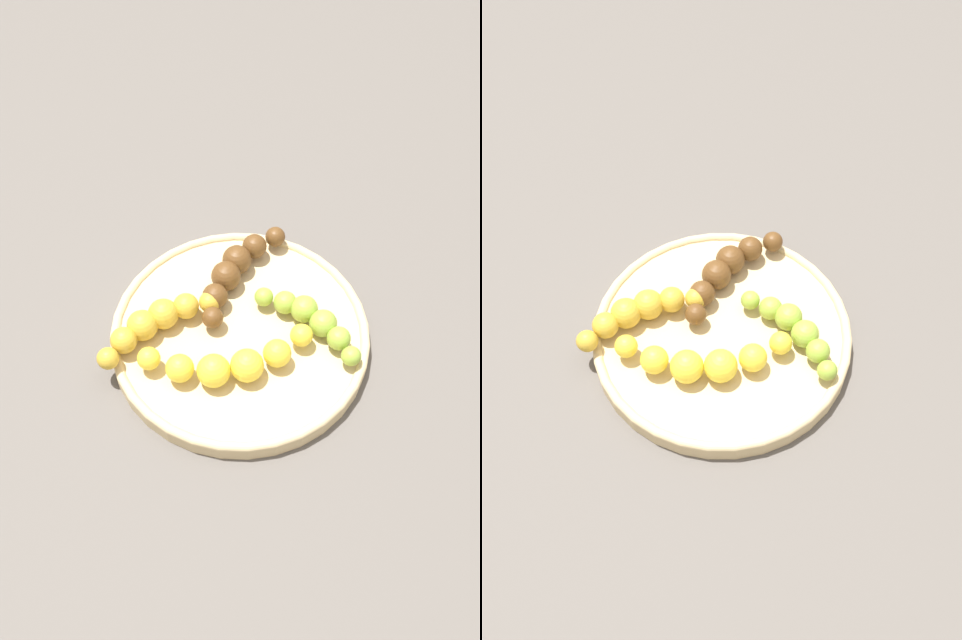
# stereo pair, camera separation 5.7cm
# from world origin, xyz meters

# --- Properties ---
(ground_plane) EXTENTS (2.40, 2.40, 0.00)m
(ground_plane) POSITION_xyz_m (0.00, 0.00, 0.00)
(ground_plane) COLOR #56514C
(fruit_bowl) EXTENTS (0.27, 0.27, 0.02)m
(fruit_bowl) POSITION_xyz_m (0.00, 0.00, 0.01)
(fruit_bowl) COLOR #D1B784
(fruit_bowl) RESTS_ON ground_plane
(banana_yellow) EXTENTS (0.06, 0.18, 0.03)m
(banana_yellow) POSITION_xyz_m (0.04, -0.02, 0.04)
(banana_yellow) COLOR yellow
(banana_yellow) RESTS_ON fruit_bowl
(banana_green) EXTENTS (0.11, 0.08, 0.03)m
(banana_green) POSITION_xyz_m (0.01, 0.07, 0.03)
(banana_green) COLOR #8CAD38
(banana_green) RESTS_ON fruit_bowl
(banana_overripe) EXTENTS (0.11, 0.12, 0.03)m
(banana_overripe) POSITION_xyz_m (-0.07, 0.01, 0.04)
(banana_overripe) COLOR #593819
(banana_overripe) RESTS_ON fruit_bowl
(banana_spotted) EXTENTS (0.07, 0.13, 0.03)m
(banana_spotted) POSITION_xyz_m (-0.02, -0.08, 0.04)
(banana_spotted) COLOR gold
(banana_spotted) RESTS_ON fruit_bowl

